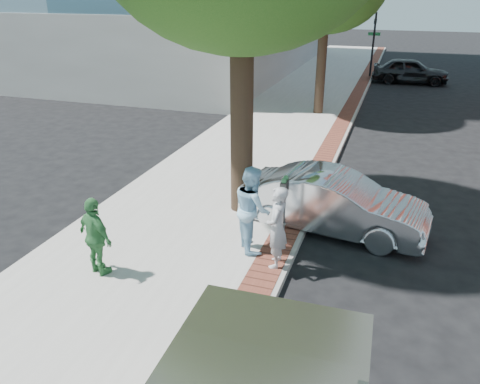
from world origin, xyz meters
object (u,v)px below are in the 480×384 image
at_px(person_green, 96,237).
at_px(sedan_silver, 334,203).
at_px(parking_meter, 284,196).
at_px(bg_car, 410,71).
at_px(person_officer, 252,208).
at_px(person_gray, 277,227).

distance_m(person_green, sedan_silver, 5.13).
bearing_deg(parking_meter, sedan_silver, 53.35).
bearing_deg(parking_meter, bg_car, 83.27).
bearing_deg(person_officer, parking_meter, -85.21).
distance_m(person_officer, person_green, 3.03).
relative_size(person_officer, sedan_silver, 0.43).
relative_size(person_gray, sedan_silver, 0.40).
distance_m(sedan_silver, bg_car, 19.50).
height_order(person_gray, bg_car, person_gray).
height_order(person_gray, person_green, person_gray).
height_order(person_green, bg_car, person_green).
xyz_separation_m(person_gray, bg_car, (2.34, 21.52, -0.25)).
xyz_separation_m(parking_meter, sedan_silver, (0.87, 1.17, -0.53)).
xyz_separation_m(parking_meter, person_officer, (-0.55, -0.41, -0.17)).
bearing_deg(person_green, parking_meter, -121.31).
xyz_separation_m(person_officer, sedan_silver, (1.42, 1.58, -0.36)).
distance_m(person_gray, person_green, 3.32).
relative_size(person_gray, person_green, 1.06).
distance_m(person_green, bg_car, 23.47).
distance_m(person_gray, person_officer, 0.81).
relative_size(person_gray, person_officer, 0.92).
height_order(parking_meter, bg_car, parking_meter).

